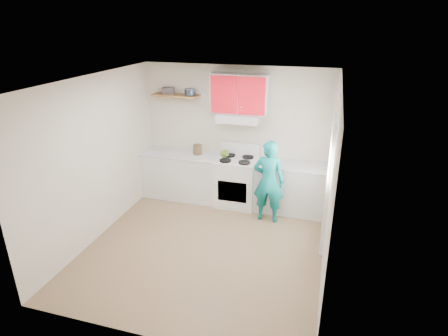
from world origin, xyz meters
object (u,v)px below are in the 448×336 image
(kettle, at_px, (225,153))
(crock, at_px, (198,150))
(stove, at_px, (236,182))
(person, at_px, (269,181))
(tin, at_px, (190,92))

(kettle, xyz_separation_m, crock, (-0.55, 0.01, 0.01))
(stove, height_order, crock, crock)
(crock, height_order, person, person)
(stove, bearing_deg, person, -33.11)
(crock, bearing_deg, stove, -5.58)
(crock, bearing_deg, tin, 148.32)
(kettle, bearing_deg, crock, -157.15)
(tin, height_order, kettle, tin)
(kettle, height_order, person, person)
(kettle, distance_m, person, 1.10)
(tin, bearing_deg, crock, -31.68)
(stove, bearing_deg, kettle, 165.06)
(stove, distance_m, person, 0.87)
(tin, xyz_separation_m, crock, (0.16, -0.10, -1.10))
(stove, xyz_separation_m, crock, (-0.80, 0.08, 0.54))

